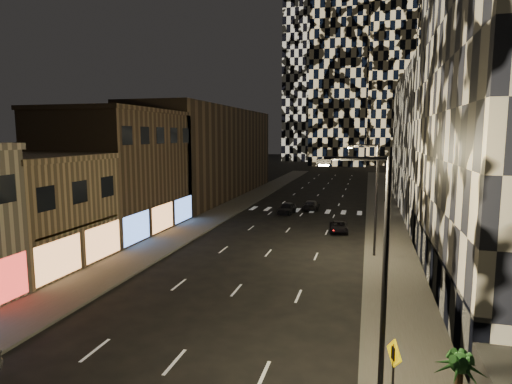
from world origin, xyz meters
The scene contains 18 objects.
sidewalk_left centered at (-10.00, 50.00, 0.07)m, with size 4.00×120.00×0.15m, color #47443F.
sidewalk_right centered at (10.00, 50.00, 0.07)m, with size 4.00×120.00×0.15m, color #47443F.
curb_left centered at (-7.90, 50.00, 0.07)m, with size 0.20×120.00×0.15m, color #4C4C47.
curb_right centered at (7.90, 50.00, 0.07)m, with size 0.20×120.00×0.15m, color #4C4C47.
retail_tan centered at (-17.00, 21.00, 4.00)m, with size 10.00×10.00×8.00m, color #806A4D.
retail_brown centered at (-17.00, 33.50, 6.00)m, with size 10.00×15.00×12.00m, color #463627.
retail_filler_left centered at (-17.00, 60.00, 7.00)m, with size 10.00×40.00×14.00m, color #463627.
midrise_base centered at (12.30, 24.50, 1.50)m, with size 0.60×25.00×3.00m, color #383838.
midrise_filler_right centered at (20.00, 57.00, 9.00)m, with size 16.00×40.00×18.00m, color #232326.
tower_left_back centered at (-12.00, 165.00, 60.00)m, with size 24.00×24.00×120.00m, color black.
tower_center_low centered at (-2.00, 140.00, 47.50)m, with size 18.00×18.00×95.00m, color black.
streetlight_near centered at (8.35, 10.00, 5.35)m, with size 2.55×0.25×9.00m.
streetlight_far centered at (8.35, 30.00, 5.35)m, with size 2.55×0.25×9.00m.
car_dark_midlane centered at (-1.83, 47.09, 0.72)m, with size 1.70×4.22×1.44m, color black.
car_dark_oncoming centered at (0.76, 50.61, 0.65)m, with size 1.81×4.45×1.29m, color black.
car_dark_rightlane centered at (5.18, 38.38, 0.53)m, with size 1.76×3.81×1.06m, color black.
ped_sign centered at (8.95, 8.99, 2.24)m, with size 0.44×0.95×3.02m.
palm_tree centered at (10.75, 8.01, 2.88)m, with size 1.69×1.67×3.31m.
Camera 1 is at (7.93, -5.05, 9.86)m, focal length 30.00 mm.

